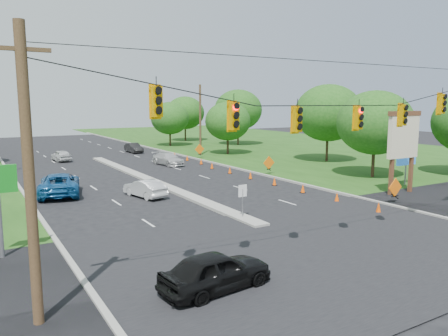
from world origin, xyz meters
TOP-DOWN VIEW (x-y plane):
  - ground at (0.00, 0.00)m, footprint 160.00×160.00m
  - grass_right at (30.00, 20.00)m, footprint 40.00×160.00m
  - cross_street at (0.00, 0.00)m, footprint 160.00×14.00m
  - curb_left at (-10.10, 30.00)m, footprint 0.25×110.00m
  - curb_right at (10.10, 30.00)m, footprint 0.25×110.00m
  - median at (0.00, 21.00)m, footprint 1.00×34.00m
  - median_sign at (0.00, 6.00)m, footprint 0.55×0.06m
  - signal_span at (-0.05, -1.00)m, footprint 25.60×0.32m
  - utility_pole_far_right at (12.50, 35.00)m, footprint 0.28×0.28m
  - pylon_sign at (14.31, 6.20)m, footprint 5.90×2.30m
  - cone_0 at (8.04, 3.00)m, footprint 0.32×0.32m
  - cone_1 at (8.04, 6.50)m, footprint 0.32×0.32m
  - cone_2 at (8.04, 10.00)m, footprint 0.32×0.32m
  - cone_3 at (8.04, 13.50)m, footprint 0.32×0.32m
  - cone_4 at (8.04, 17.00)m, footprint 0.32×0.32m
  - cone_5 at (8.04, 20.50)m, footprint 0.32×0.32m
  - cone_6 at (8.04, 24.00)m, footprint 0.32×0.32m
  - cone_7 at (8.64, 27.50)m, footprint 0.32×0.32m
  - cone_8 at (8.64, 31.00)m, footprint 0.32×0.32m
  - cone_9 at (8.64, 34.50)m, footprint 0.32×0.32m
  - work_sign_0 at (10.80, 4.00)m, footprint 1.27×0.58m
  - work_sign_1 at (10.80, 18.00)m, footprint 1.27×0.58m
  - work_sign_2 at (10.80, 32.00)m, footprint 1.27×0.58m
  - tree_7 at (18.00, 12.00)m, footprint 6.72×6.72m
  - tree_8 at (22.00, 22.00)m, footprint 7.56×7.56m
  - tree_9 at (16.00, 34.00)m, footprint 5.88×5.88m
  - tree_10 at (24.00, 44.00)m, footprint 7.56×7.56m
  - tree_11 at (20.00, 55.00)m, footprint 6.72×6.72m
  - tree_12 at (14.00, 48.00)m, footprint 5.88×5.88m
  - black_sedan at (-6.12, -1.62)m, footprint 4.46×2.22m
  - white_sedan at (-2.67, 14.71)m, footprint 2.18×4.07m
  - blue_pickup at (-7.81, 18.54)m, footprint 3.94×6.37m
  - silver_car_far at (5.34, 28.93)m, footprint 2.45×4.81m
  - silver_car_oncoming at (-4.06, 38.21)m, footprint 1.94×4.00m
  - dark_car_receding at (6.09, 42.31)m, footprint 1.48×4.01m

SIDE VIEW (x-z plane):
  - ground at x=0.00m, z-range 0.00..0.00m
  - grass_right at x=30.00m, z-range -0.03..0.03m
  - cross_street at x=0.00m, z-range -0.01..0.01m
  - curb_left at x=-10.10m, z-range -0.08..0.08m
  - curb_right at x=10.10m, z-range -0.08..0.08m
  - median at x=0.00m, z-range -0.09..0.09m
  - cone_0 at x=8.04m, z-range 0.00..0.70m
  - cone_1 at x=8.04m, z-range 0.00..0.70m
  - cone_2 at x=8.04m, z-range 0.00..0.70m
  - cone_3 at x=8.04m, z-range 0.00..0.70m
  - cone_4 at x=8.04m, z-range 0.00..0.70m
  - cone_5 at x=8.04m, z-range 0.00..0.70m
  - cone_6 at x=8.04m, z-range 0.00..0.70m
  - cone_7 at x=8.64m, z-range 0.00..0.70m
  - cone_8 at x=8.64m, z-range 0.00..0.70m
  - cone_9 at x=8.64m, z-range 0.00..0.70m
  - white_sedan at x=-2.67m, z-range 0.00..1.28m
  - dark_car_receding at x=6.09m, z-range 0.00..1.31m
  - silver_car_oncoming at x=-4.06m, z-range 0.00..1.32m
  - silver_car_far at x=5.34m, z-range 0.00..1.34m
  - black_sedan at x=-6.12m, z-range 0.00..1.46m
  - blue_pickup at x=-7.81m, z-range 0.00..1.65m
  - work_sign_0 at x=10.80m, z-range 0.41..1.78m
  - work_sign_1 at x=10.80m, z-range 0.41..1.78m
  - work_sign_2 at x=10.80m, z-range 0.41..1.78m
  - median_sign at x=0.00m, z-range 0.44..2.49m
  - pylon_sign at x=14.31m, z-range 0.94..7.06m
  - tree_9 at x=16.00m, z-range 0.91..7.77m
  - tree_12 at x=14.00m, z-range 0.91..7.77m
  - utility_pole_far_right at x=12.50m, z-range 0.00..9.00m
  - tree_7 at x=18.00m, z-range 1.04..8.88m
  - tree_11 at x=20.00m, z-range 1.04..8.88m
  - signal_span at x=-0.05m, z-range 0.47..9.47m
  - tree_8 at x=22.00m, z-range 1.17..9.99m
  - tree_10 at x=24.00m, z-range 1.17..9.99m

